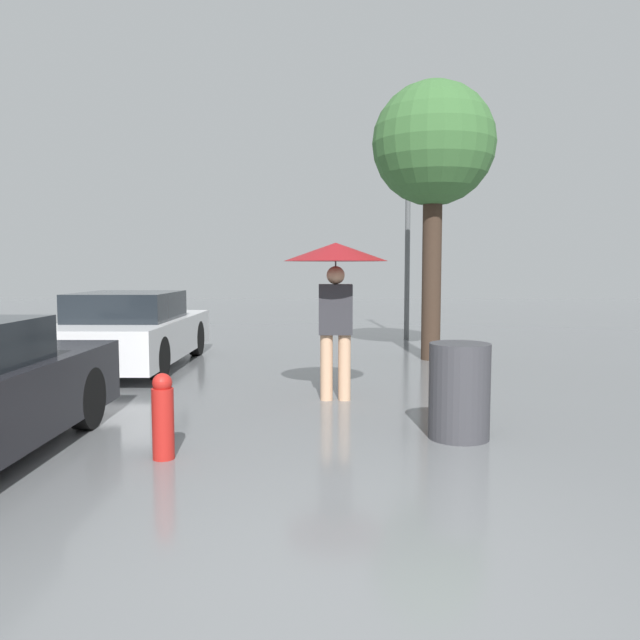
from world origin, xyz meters
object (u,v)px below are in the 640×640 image
Objects in this scene: pedestrian at (336,269)px; fire_hydrant at (163,416)px; trash_bin at (459,391)px; tree at (433,148)px; parked_car_farthest at (132,331)px; street_lamp at (408,218)px.

pedestrian is 2.61× the size of fire_hydrant.
trash_bin is (1.16, -1.70, -1.15)m from pedestrian.
tree reaches higher than trash_bin.
tree reaches higher than parked_car_farthest.
street_lamp reaches higher than pedestrian.
street_lamp is 8.52m from trash_bin.
parked_car_farthest is at bearing -142.04° from street_lamp.
pedestrian is 2.11× the size of trash_bin.
street_lamp is at bearing 75.37° from pedestrian.
pedestrian is at bearing -37.72° from parked_car_farthest.
parked_car_farthest is at bearing -170.51° from tree.
fire_hydrant is (1.83, -4.96, -0.21)m from parked_car_farthest.
parked_car_farthest is 4.53× the size of trash_bin.
pedestrian is at bearing 124.31° from trash_bin.
street_lamp reaches higher than parked_car_farthest.
trash_bin is (-0.57, -5.13, -3.23)m from tree.
tree is 6.09m from trash_bin.
street_lamp is (1.70, 6.49, 1.12)m from pedestrian.
pedestrian is 0.47× the size of parked_car_farthest.
tree is 6.51× the size of fire_hydrant.
tree is 5.27× the size of trash_bin.
tree reaches higher than fire_hydrant.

